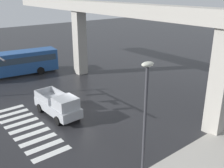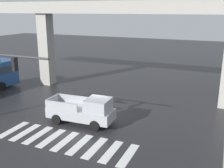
# 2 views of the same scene
# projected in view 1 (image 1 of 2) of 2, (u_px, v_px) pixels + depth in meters

# --- Properties ---
(ground_plane) EXTENTS (120.00, 120.00, 0.00)m
(ground_plane) POSITION_uv_depth(u_px,v_px,m) (80.00, 111.00, 23.50)
(ground_plane) COLOR #232326
(crosswalk_stripes) EXTENTS (9.35, 2.80, 0.01)m
(crosswalk_stripes) POSITION_uv_depth(u_px,v_px,m) (27.00, 128.00, 20.60)
(crosswalk_stripes) COLOR silver
(crosswalk_stripes) RESTS_ON ground
(elevated_overpass) EXTENTS (50.00, 1.88, 9.16)m
(elevated_overpass) POSITION_uv_depth(u_px,v_px,m) (132.00, 20.00, 24.51)
(elevated_overpass) COLOR #ADA89E
(elevated_overpass) RESTS_ON ground
(sidewalk_east) EXTENTS (4.00, 36.00, 0.15)m
(sidewalk_east) POSITION_uv_depth(u_px,v_px,m) (206.00, 165.00, 16.15)
(sidewalk_east) COLOR #ADA89E
(sidewalk_east) RESTS_ON ground
(pickup_truck) EXTENTS (5.17, 2.23, 2.08)m
(pickup_truck) POSITION_uv_depth(u_px,v_px,m) (59.00, 106.00, 22.26)
(pickup_truck) COLOR #A8AAAF
(pickup_truck) RESTS_ON ground
(city_bus) EXTENTS (3.87, 11.03, 2.99)m
(city_bus) POSITION_uv_depth(u_px,v_px,m) (13.00, 62.00, 32.67)
(city_bus) COLOR #234C8C
(city_bus) RESTS_ON ground
(street_lamp_near_corner) EXTENTS (0.44, 0.70, 7.24)m
(street_lamp_near_corner) POSITION_uv_depth(u_px,v_px,m) (145.00, 114.00, 12.88)
(street_lamp_near_corner) COLOR #38383D
(street_lamp_near_corner) RESTS_ON ground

